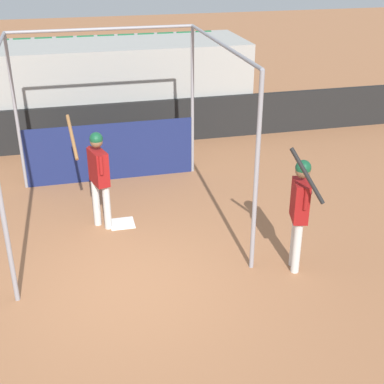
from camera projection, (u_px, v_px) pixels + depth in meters
The scene contains 7 objects.
ground_plane at pixel (132, 285), 8.17m from camera, with size 60.00×60.00×0.00m, color #9E6642.
outfield_wall at pixel (97, 126), 13.23m from camera, with size 24.00×0.12×1.10m.
bleacher_section at pixel (91, 88), 14.06m from camera, with size 8.15×2.40×2.38m.
batting_cage at pixel (112, 131), 10.46m from camera, with size 3.69×4.07×3.22m.
home_plate at pixel (122, 223), 9.90m from camera, with size 0.44×0.44×0.02m.
player_batter at pixel (98, 171), 9.35m from camera, with size 0.64×0.89×2.00m.
player_waiting at pixel (300, 205), 8.09m from camera, with size 0.50×0.80×2.17m.
Camera 1 is at (-0.71, -6.76, 4.84)m, focal length 50.00 mm.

